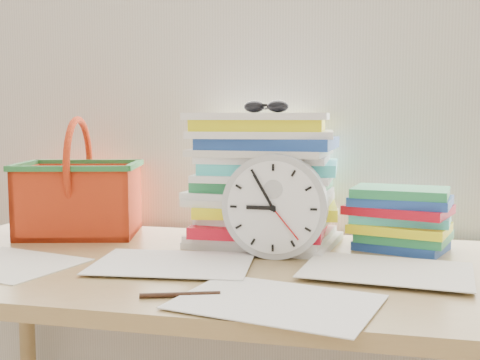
% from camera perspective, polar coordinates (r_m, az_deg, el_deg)
% --- Properties ---
extents(curtain, '(2.40, 0.01, 2.50)m').
position_cam_1_polar(curtain, '(1.62, 1.50, 14.87)').
color(curtain, beige).
rests_on(curtain, room_shell).
extents(desk, '(1.40, 0.70, 0.75)m').
position_cam_1_polar(desk, '(1.28, -2.06, -11.01)').
color(desk, olive).
rests_on(desk, ground).
extents(paper_stack, '(0.35, 0.29, 0.31)m').
position_cam_1_polar(paper_stack, '(1.43, 2.21, 0.13)').
color(paper_stack, white).
rests_on(paper_stack, desk).
extents(clock, '(0.22, 0.04, 0.22)m').
position_cam_1_polar(clock, '(1.28, 3.34, -2.49)').
color(clock, '#B4B5B5').
rests_on(clock, desk).
extents(sunglasses, '(0.16, 0.14, 0.03)m').
position_cam_1_polar(sunglasses, '(1.38, 2.47, 6.98)').
color(sunglasses, black).
rests_on(sunglasses, paper_stack).
extents(book_stack, '(0.28, 0.24, 0.14)m').
position_cam_1_polar(book_stack, '(1.42, 15.44, -3.55)').
color(book_stack, white).
rests_on(book_stack, desk).
extents(basket, '(0.34, 0.29, 0.29)m').
position_cam_1_polar(basket, '(1.59, -15.01, 0.24)').
color(basket, red).
rests_on(basket, desk).
extents(pen, '(0.13, 0.05, 0.01)m').
position_cam_1_polar(pen, '(1.03, -5.70, -10.76)').
color(pen, black).
rests_on(pen, desk).
extents(scattered_papers, '(1.26, 0.42, 0.02)m').
position_cam_1_polar(scattered_papers, '(1.26, -2.08, -7.50)').
color(scattered_papers, white).
rests_on(scattered_papers, desk).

